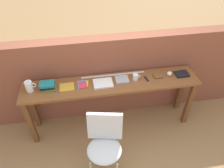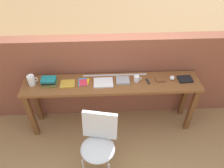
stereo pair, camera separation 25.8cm
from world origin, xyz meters
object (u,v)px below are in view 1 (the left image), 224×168
chair_white_moulded (105,142)px  sports_ball_small (169,74)px  pitcher_white (29,86)px  book_open_centre (103,83)px  mug (136,77)px  multitool_folded (146,79)px  magazine_cycling (67,87)px  leather_journal_brown (158,76)px  book_repair_rightmost (182,74)px  book_stack_leftmost (47,86)px  pamphlet_pile_colourful (83,84)px

chair_white_moulded → sports_ball_small: (1.06, 0.73, 0.39)m
pitcher_white → book_open_centre: bearing=-1.3°
mug → multitool_folded: size_ratio=1.00×
magazine_cycling → book_open_centre: 0.50m
multitool_folded → leather_journal_brown: bearing=8.8°
mug → book_repair_rightmost: bearing=-0.1°
multitool_folded → leather_journal_brown: (0.18, 0.03, 0.00)m
book_open_centre → chair_white_moulded: bearing=-97.8°
leather_journal_brown → book_repair_rightmost: book_repair_rightmost is taller
sports_ball_small → book_open_centre: bearing=-178.3°
leather_journal_brown → sports_ball_small: sports_ball_small is taller
pitcher_white → book_stack_leftmost: 0.23m
chair_white_moulded → mug: bearing=52.6°
magazine_cycling → multitool_folded: magazine_cycling is taller
book_open_centre → book_stack_leftmost: bearing=177.3°
pitcher_white → sports_ball_small: bearing=0.2°
book_stack_leftmost → chair_white_moulded: bearing=-47.3°
mug → sports_ball_small: bearing=0.8°
chair_white_moulded → mug: (0.55, 0.72, 0.40)m
book_repair_rightmost → book_stack_leftmost: bearing=176.9°
multitool_folded → book_repair_rightmost: book_repair_rightmost is taller
chair_white_moulded → leather_journal_brown: 1.21m
book_open_centre → book_repair_rightmost: size_ratio=1.38×
mug → multitool_folded: mug is taller
book_repair_rightmost → multitool_folded: bearing=178.9°
multitool_folded → pamphlet_pile_colourful: bearing=178.1°
leather_journal_brown → pitcher_white: bearing=178.5°
book_stack_leftmost → magazine_cycling: (0.25, -0.02, -0.04)m
pamphlet_pile_colourful → leather_journal_brown: leather_journal_brown is taller
mug → leather_journal_brown: bearing=1.5°
book_stack_leftmost → book_repair_rightmost: (1.91, -0.00, -0.03)m
book_stack_leftmost → sports_ball_small: 1.73m
multitool_folded → sports_ball_small: size_ratio=1.59×
chair_white_moulded → book_repair_rightmost: size_ratio=4.58×
pamphlet_pile_colourful → multitool_folded: (0.90, -0.03, 0.00)m
book_open_centre → leather_journal_brown: leather_journal_brown is taller
book_stack_leftmost → book_open_centre: 0.75m
mug → pamphlet_pile_colourful: bearing=179.2°
chair_white_moulded → magazine_cycling: bearing=120.5°
chair_white_moulded → pamphlet_pile_colourful: bearing=104.9°
magazine_cycling → pamphlet_pile_colourful: 0.22m
pamphlet_pile_colourful → sports_ball_small: size_ratio=2.59×
chair_white_moulded → leather_journal_brown: leather_journal_brown is taller
pitcher_white → mug: 1.45m
mug → pitcher_white: bearing=179.9°
magazine_cycling → leather_journal_brown: 1.30m
mug → leather_journal_brown: mug is taller
book_open_centre → multitool_folded: (0.63, 0.00, -0.00)m
pamphlet_pile_colourful → book_open_centre: 0.28m
pitcher_white → leather_journal_brown: bearing=0.2°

